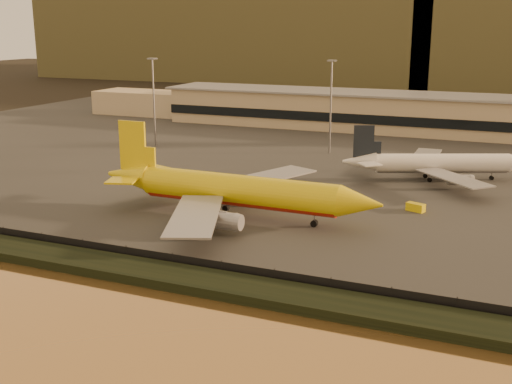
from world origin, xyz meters
TOP-DOWN VIEW (x-y plane):
  - ground at (0.00, 0.00)m, footprint 900.00×900.00m
  - embankment at (0.00, -17.00)m, footprint 320.00×7.00m
  - tarmac at (0.00, 95.00)m, footprint 320.00×220.00m
  - perimeter_fence at (0.00, -13.00)m, footprint 300.00×0.05m
  - terminal_building at (-14.52, 125.55)m, footprint 202.00×25.00m
  - apron_light_masts at (15.00, 75.00)m, footprint 152.20×12.20m
  - distant_hills at (-20.74, 340.00)m, footprint 470.00×160.00m
  - dhl_cargo_jet at (-8.69, 14.28)m, footprint 55.37×54.44m
  - white_narrowbody_jet at (22.15, 58.88)m, footprint 42.06×39.72m
  - gse_vehicle_yellow at (21.77, 30.99)m, footprint 3.80×2.66m
  - gse_vehicle_white at (-23.96, 28.50)m, footprint 4.78×2.81m

SIDE VIEW (x-z plane):
  - ground at x=0.00m, z-range 0.00..0.00m
  - tarmac at x=0.00m, z-range 0.00..0.20m
  - embankment at x=0.00m, z-range 0.00..1.40m
  - gse_vehicle_yellow at x=21.77m, z-range 0.20..1.76m
  - gse_vehicle_white at x=-23.96m, z-range 0.20..2.22m
  - perimeter_fence at x=0.00m, z-range 0.20..2.40m
  - white_narrowbody_jet at x=22.15m, z-range -2.35..10.31m
  - dhl_cargo_jet at x=-8.69m, z-range -3.14..13.45m
  - terminal_building at x=-14.52m, z-range -0.05..12.55m
  - apron_light_masts at x=15.00m, z-range 3.00..28.40m
  - distant_hills at x=-20.74m, z-range -3.61..66.39m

